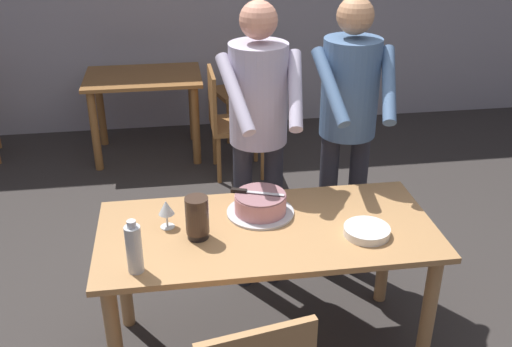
% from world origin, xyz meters
% --- Properties ---
extents(ground_plane, '(14.00, 14.00, 0.00)m').
position_xyz_m(ground_plane, '(0.00, 0.00, 0.00)').
color(ground_plane, '#383330').
extents(main_dining_table, '(1.63, 0.76, 0.75)m').
position_xyz_m(main_dining_table, '(0.00, 0.00, 0.63)').
color(main_dining_table, tan).
rests_on(main_dining_table, ground_plane).
extents(cake_on_platter, '(0.34, 0.34, 0.11)m').
position_xyz_m(cake_on_platter, '(-0.01, 0.15, 0.80)').
color(cake_on_platter, silver).
rests_on(cake_on_platter, main_dining_table).
extents(cake_knife, '(0.26, 0.11, 0.02)m').
position_xyz_m(cake_knife, '(-0.08, 0.17, 0.87)').
color(cake_knife, silver).
rests_on(cake_knife, cake_on_platter).
extents(plate_stack, '(0.22, 0.22, 0.04)m').
position_xyz_m(plate_stack, '(0.46, -0.13, 0.77)').
color(plate_stack, white).
rests_on(plate_stack, main_dining_table).
extents(wine_glass_near, '(0.08, 0.08, 0.14)m').
position_xyz_m(wine_glass_near, '(-0.48, 0.08, 0.85)').
color(wine_glass_near, silver).
rests_on(wine_glass_near, main_dining_table).
extents(water_bottle, '(0.07, 0.07, 0.25)m').
position_xyz_m(water_bottle, '(-0.61, -0.26, 0.86)').
color(water_bottle, silver).
rests_on(water_bottle, main_dining_table).
extents(hurricane_lamp, '(0.11, 0.11, 0.21)m').
position_xyz_m(hurricane_lamp, '(-0.34, -0.03, 0.86)').
color(hurricane_lamp, black).
rests_on(hurricane_lamp, main_dining_table).
extents(person_cutting_cake, '(0.47, 0.56, 1.72)m').
position_xyz_m(person_cutting_cake, '(0.05, 0.59, 1.08)').
color(person_cutting_cake, '#2D2D38').
rests_on(person_cutting_cake, ground_plane).
extents(person_standing_beside, '(0.47, 0.56, 1.72)m').
position_xyz_m(person_standing_beside, '(0.56, 0.62, 1.08)').
color(person_standing_beside, '#2D2D38').
rests_on(person_standing_beside, ground_plane).
extents(background_table, '(1.00, 0.70, 0.74)m').
position_xyz_m(background_table, '(-0.66, 2.64, 0.58)').
color(background_table, '#9E6633').
rests_on(background_table, ground_plane).
extents(background_chair_0, '(0.54, 0.54, 0.90)m').
position_xyz_m(background_chair_0, '(0.29, 3.01, 0.49)').
color(background_chair_0, '#9E6633').
rests_on(background_chair_0, ground_plane).
extents(background_chair_2, '(0.45, 0.45, 0.90)m').
position_xyz_m(background_chair_2, '(0.03, 2.14, 0.49)').
color(background_chair_2, '#9E6633').
rests_on(background_chair_2, ground_plane).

